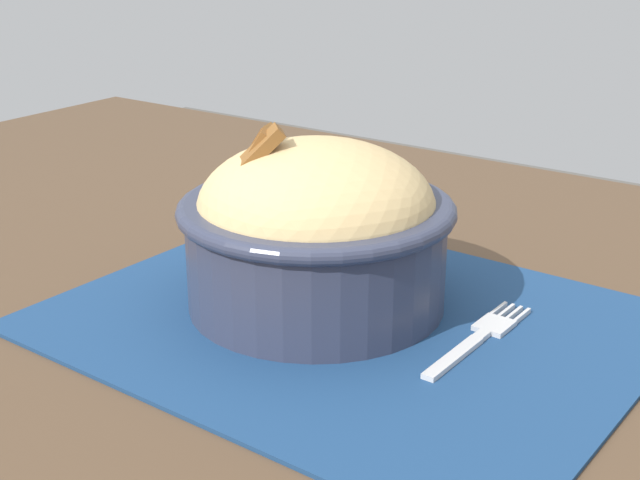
# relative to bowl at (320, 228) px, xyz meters

# --- Properties ---
(table) EXTENTS (1.38, 0.92, 0.75)m
(table) POSITION_rel_bowl_xyz_m (-0.00, -0.03, -0.13)
(table) COLOR #4C3826
(table) RESTS_ON ground_plane
(placemat) EXTENTS (0.40, 0.33, 0.00)m
(placemat) POSITION_rel_bowl_xyz_m (0.03, -0.01, -0.06)
(placemat) COLOR navy
(placemat) RESTS_ON table
(bowl) EXTENTS (0.20, 0.20, 0.13)m
(bowl) POSITION_rel_bowl_xyz_m (0.00, 0.00, 0.00)
(bowl) COLOR #2D3347
(bowl) RESTS_ON placemat
(fork) EXTENTS (0.02, 0.13, 0.00)m
(fork) POSITION_rel_bowl_xyz_m (0.12, 0.02, -0.06)
(fork) COLOR beige
(fork) RESTS_ON placemat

